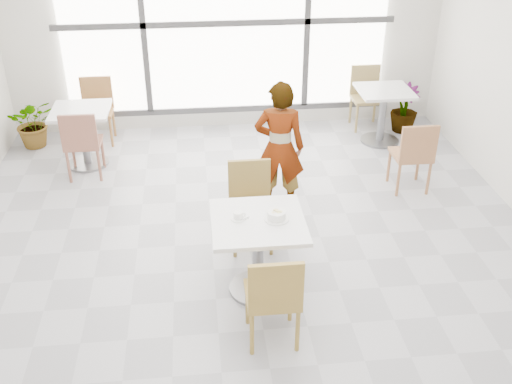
{
  "coord_description": "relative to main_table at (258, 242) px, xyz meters",
  "views": [
    {
      "loc": [
        -0.46,
        -4.61,
        3.45
      ],
      "look_at": [
        0.0,
        -0.3,
        1.0
      ],
      "focal_mm": 41.79,
      "sensor_mm": 36.0,
      "label": 1
    }
  ],
  "objects": [
    {
      "name": "floor",
      "position": [
        -0.01,
        0.34,
        -0.52
      ],
      "size": [
        7.0,
        7.0,
        0.0
      ],
      "primitive_type": "plane",
      "color": "#9E9EA5",
      "rests_on": "ground"
    },
    {
      "name": "wall_back",
      "position": [
        -0.01,
        3.84,
        0.98
      ],
      "size": [
        6.0,
        0.0,
        6.0
      ],
      "primitive_type": "plane",
      "rotation": [
        1.57,
        0.0,
        0.0
      ],
      "color": "silver",
      "rests_on": "ground"
    },
    {
      "name": "person",
      "position": [
        0.39,
        1.43,
        0.22
      ],
      "size": [
        0.59,
        0.44,
        1.48
      ],
      "primitive_type": "imported",
      "rotation": [
        0.0,
        0.0,
        2.96
      ],
      "color": "black",
      "rests_on": "ground"
    },
    {
      "name": "window",
      "position": [
        -0.01,
        3.78,
        0.98
      ],
      "size": [
        4.6,
        0.07,
        2.52
      ],
      "color": "white",
      "rests_on": "ground"
    },
    {
      "name": "chair_near",
      "position": [
        0.04,
        -0.69,
        -0.02
      ],
      "size": [
        0.42,
        0.42,
        0.87
      ],
      "rotation": [
        0.0,
        0.0,
        3.14
      ],
      "color": "#A48139",
      "rests_on": "ground"
    },
    {
      "name": "chair_far",
      "position": [
        0.01,
        0.8,
        -0.02
      ],
      "size": [
        0.42,
        0.42,
        0.87
      ],
      "color": "olive",
      "rests_on": "ground"
    },
    {
      "name": "bg_table_left",
      "position": [
        -1.89,
        2.76,
        -0.04
      ],
      "size": [
        0.7,
        0.7,
        0.75
      ],
      "color": "white",
      "rests_on": "ground"
    },
    {
      "name": "plant_right",
      "position": [
        2.46,
        3.36,
        -0.18
      ],
      "size": [
        0.39,
        0.39,
        0.69
      ],
      "primitive_type": "imported",
      "rotation": [
        0.0,
        0.0,
        0.01
      ],
      "color": "#53763A",
      "rests_on": "ground"
    },
    {
      "name": "bg_chair_left_near",
      "position": [
        -1.85,
        2.38,
        -0.02
      ],
      "size": [
        0.42,
        0.42,
        0.87
      ],
      "rotation": [
        0.0,
        0.0,
        3.14
      ],
      "color": "#925A48",
      "rests_on": "ground"
    },
    {
      "name": "bg_chair_right_near",
      "position": [
        1.97,
        1.64,
        -0.02
      ],
      "size": [
        0.42,
        0.42,
        0.87
      ],
      "rotation": [
        0.0,
        0.0,
        3.14
      ],
      "color": "#A06A44",
      "rests_on": "ground"
    },
    {
      "name": "bg_table_right",
      "position": [
        2.03,
        3.03,
        -0.04
      ],
      "size": [
        0.7,
        0.7,
        0.75
      ],
      "color": "silver",
      "rests_on": "ground"
    },
    {
      "name": "main_table",
      "position": [
        0.0,
        0.0,
        0.0
      ],
      "size": [
        0.8,
        0.8,
        0.75
      ],
      "color": "white",
      "rests_on": "ground"
    },
    {
      "name": "plant_left",
      "position": [
        -2.65,
        3.41,
        -0.19
      ],
      "size": [
        0.71,
        0.64,
        0.67
      ],
      "primitive_type": "imported",
      "rotation": [
        0.0,
        0.0,
        0.22
      ],
      "color": "#4B7B37",
      "rests_on": "ground"
    },
    {
      "name": "coffee_cup",
      "position": [
        -0.16,
        0.03,
        0.26
      ],
      "size": [
        0.16,
        0.13,
        0.07
      ],
      "color": "white",
      "rests_on": "main_table"
    },
    {
      "name": "bg_chair_right_far",
      "position": [
        1.96,
        3.63,
        -0.02
      ],
      "size": [
        0.42,
        0.42,
        0.87
      ],
      "color": "#9E874F",
      "rests_on": "ground"
    },
    {
      "name": "oatmeal_bowl",
      "position": [
        0.16,
        -0.01,
        0.27
      ],
      "size": [
        0.21,
        0.21,
        0.1
      ],
      "color": "white",
      "rests_on": "main_table"
    },
    {
      "name": "bg_chair_left_far",
      "position": [
        -1.81,
        3.52,
        -0.02
      ],
      "size": [
        0.42,
        0.42,
        0.87
      ],
      "color": "#A16D3B",
      "rests_on": "ground"
    }
  ]
}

